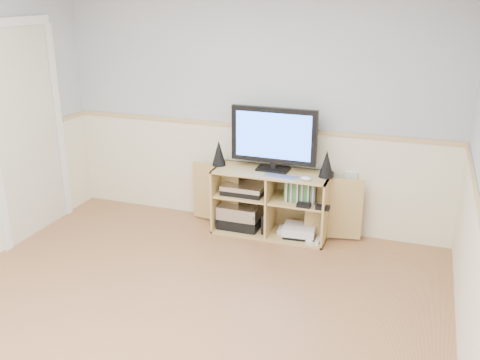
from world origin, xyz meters
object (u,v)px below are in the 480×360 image
Objects in this scene: media_cabinet at (272,200)px; monitor at (274,137)px; game_consoles at (298,231)px; keyboard at (281,177)px.

media_cabinet is 0.65m from monitor.
game_consoles is (0.29, -0.06, -0.91)m from monitor.
game_consoles is at bearing -12.51° from media_cabinet.
monitor reaches higher than keyboard.
monitor is 0.96m from game_consoles.
monitor is (0.00, -0.00, 0.65)m from media_cabinet.
keyboard reaches higher than game_consoles.
monitor is 2.63× the size of keyboard.
game_consoles is at bearing 40.60° from keyboard.
game_consoles is (0.16, 0.13, -0.59)m from keyboard.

